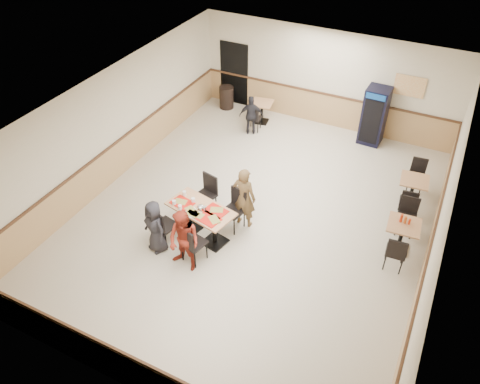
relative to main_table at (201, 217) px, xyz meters
The scene contains 20 objects.
ground 1.53m from the main_table, 55.70° to the left, with size 10.00×10.00×0.00m, color beige.
room_shell 4.53m from the main_table, 55.31° to the left, with size 10.00×10.00×10.00m.
main_table is the anchor object (origin of this frame).
main_chairs 0.06m from the main_table, 167.64° to the left, with size 1.72×2.06×1.05m.
diner_woman_left 1.07m from the main_table, 130.26° to the right, with size 0.64×0.42×1.32m, color black.
diner_woman_right 1.03m from the main_table, 79.98° to the right, with size 0.74×0.57×1.52m, color maroon.
diner_man_opposite 1.09m from the main_table, 49.74° to the left, with size 0.58×0.38×1.59m, color brown.
lone_diner 4.69m from the main_table, 101.29° to the left, with size 0.73×0.30×1.24m, color black.
tabletop_clutter 0.31m from the main_table, 103.02° to the right, with size 1.37×0.76×0.12m.
side_table_near 4.47m from the main_table, 20.72° to the left, with size 0.75×0.75×0.75m.
side_table_near_chair_south 4.30m from the main_table, 13.25° to the left, with size 0.44×0.44×0.94m, color black, non-canonical shape.
side_table_near_chair_north 4.72m from the main_table, 27.51° to the left, with size 0.44×0.44×0.94m, color black, non-canonical shape.
side_table_far 5.30m from the main_table, 39.45° to the left, with size 0.73×0.73×0.72m.
side_table_far_chair_south 4.96m from the main_table, 34.33° to the left, with size 0.42×0.42×0.91m, color black, non-canonical shape.
side_table_far_chair_north 5.69m from the main_table, 43.91° to the left, with size 0.42×0.42×0.91m, color black, non-canonical shape.
condiment_caddy 4.47m from the main_table, 21.46° to the left, with size 0.23×0.06×0.20m.
back_table 5.46m from the main_table, 99.69° to the left, with size 0.73×0.73×0.69m.
back_table_chair_lone 4.92m from the main_table, 100.77° to the left, with size 0.40×0.40×0.87m, color black, non-canonical shape.
pepsi_cooler 6.29m from the main_table, 66.80° to the left, with size 0.68×0.68×1.73m.
trash_bin 6.20m from the main_table, 112.42° to the left, with size 0.47×0.47×0.74m, color black.
Camera 1 is at (3.50, -7.88, 7.63)m, focal length 35.00 mm.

